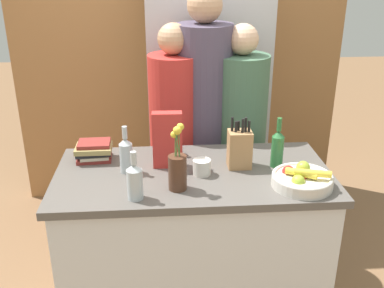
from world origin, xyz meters
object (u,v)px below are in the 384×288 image
at_px(fruit_bowl, 302,179).
at_px(bottle_oil, 169,140).
at_px(bottle_wine, 277,148).
at_px(person_at_sink, 175,135).
at_px(flower_vase, 178,168).
at_px(coffee_mug, 202,167).
at_px(refrigerator, 206,97).
at_px(person_in_blue, 204,116).
at_px(cereal_box, 167,140).
at_px(bottle_vinegar, 135,180).
at_px(person_in_red_tee, 239,135).
at_px(knife_block, 240,148).
at_px(bottle_water, 126,154).
at_px(book_stack, 94,151).

distance_m(fruit_bowl, bottle_oil, 0.76).
xyz_separation_m(bottle_wine, person_at_sink, (-0.52, 0.55, -0.13)).
height_order(flower_vase, bottle_wine, flower_vase).
bearing_deg(coffee_mug, refrigerator, 83.24).
xyz_separation_m(flower_vase, coffee_mug, (0.13, 0.15, -0.07)).
height_order(person_at_sink, person_in_blue, person_in_blue).
bearing_deg(cereal_box, flower_vase, -80.84).
bearing_deg(bottle_vinegar, fruit_bowl, 4.67).
height_order(refrigerator, bottle_wine, refrigerator).
bearing_deg(person_in_blue, person_at_sink, -178.35).
relative_size(refrigerator, person_at_sink, 1.21).
bearing_deg(person_in_red_tee, knife_block, -116.38).
bearing_deg(knife_block, bottle_water, -178.19).
bearing_deg(bottle_vinegar, bottle_water, 101.33).
bearing_deg(flower_vase, bottle_oil, 93.96).
relative_size(bottle_oil, bottle_water, 0.82).
relative_size(refrigerator, fruit_bowl, 6.63).
bearing_deg(bottle_water, bottle_vinegar, -78.67).
distance_m(cereal_box, person_in_red_tee, 0.72).
distance_m(bottle_wine, person_in_blue, 0.67).
relative_size(bottle_water, person_at_sink, 0.16).
relative_size(book_stack, bottle_water, 0.81).
relative_size(refrigerator, person_in_red_tee, 1.22).
relative_size(fruit_bowl, person_in_blue, 0.16).
distance_m(fruit_bowl, bottle_water, 0.88).
relative_size(refrigerator, book_stack, 9.65).
bearing_deg(bottle_vinegar, person_in_blue, 65.52).
bearing_deg(fruit_bowl, coffee_mug, 160.93).
relative_size(bottle_wine, bottle_water, 1.09).
xyz_separation_m(bottle_vinegar, bottle_wine, (0.73, 0.29, 0.01)).
height_order(knife_block, book_stack, knife_block).
bearing_deg(cereal_box, coffee_mug, -31.59).
bearing_deg(person_in_blue, book_stack, -156.05).
height_order(bottle_wine, person_in_red_tee, person_in_red_tee).
relative_size(flower_vase, bottle_vinegar, 1.43).
relative_size(refrigerator, bottle_wine, 7.20).
bearing_deg(person_at_sink, bottle_water, -100.64).
relative_size(flower_vase, person_at_sink, 0.21).
distance_m(cereal_box, bottle_wine, 0.58).
bearing_deg(knife_block, bottle_oil, 151.75).
bearing_deg(bottle_wine, bottle_oil, 159.93).
bearing_deg(fruit_bowl, person_in_red_tee, 102.39).
bearing_deg(bottle_oil, flower_vase, -86.04).
xyz_separation_m(cereal_box, person_in_blue, (0.24, 0.55, -0.06)).
bearing_deg(knife_block, flower_vase, -146.28).
bearing_deg(refrigerator, knife_block, -86.78).
relative_size(flower_vase, coffee_mug, 2.69).
distance_m(coffee_mug, bottle_vinegar, 0.40).
bearing_deg(person_at_sink, refrigerator, 81.42).
relative_size(book_stack, bottle_oil, 0.99).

